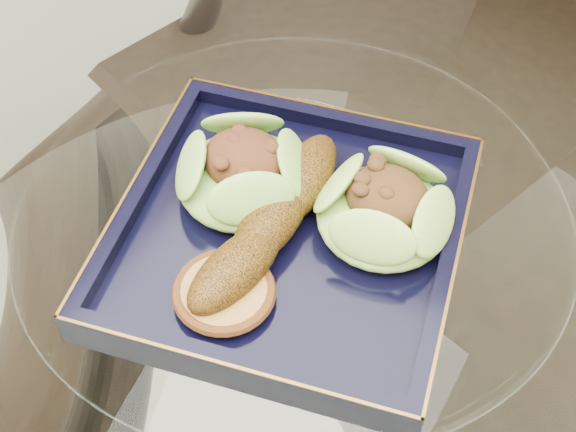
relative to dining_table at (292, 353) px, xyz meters
The scene contains 7 objects.
dining_table is the anchor object (origin of this frame).
dining_chair 0.44m from the dining_table, 95.77° to the left, with size 0.52×0.52×1.02m.
navy_plate 0.17m from the dining_table, 152.04° to the left, with size 0.27×0.27×0.02m, color black.
lettuce_wrap_left 0.21m from the dining_table, 160.87° to the left, with size 0.11×0.11×0.04m, color #5E982C.
lettuce_wrap_right 0.22m from the dining_table, 41.59° to the left, with size 0.11×0.11×0.04m, color #659D2D.
roasted_plantain 0.20m from the dining_table, 161.24° to the right, with size 0.19×0.04×0.04m, color #593709.
crumb_patty 0.21m from the dining_table, 100.84° to the right, with size 0.07×0.07×0.01m, color #A77637.
Camera 1 is at (0.20, -0.33, 1.29)m, focal length 50.00 mm.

